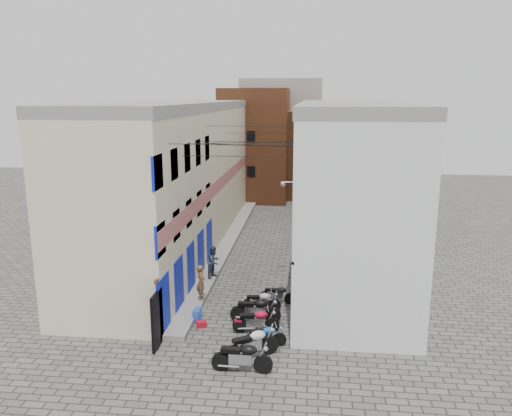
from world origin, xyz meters
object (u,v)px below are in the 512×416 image
(motorcycle_f, at_px, (261,300))
(motorcycle_e, at_px, (256,308))
(water_jug_far, at_px, (198,313))
(motorcycle_b, at_px, (252,343))
(water_jug_near, at_px, (196,317))
(red_crate, at_px, (201,324))
(motorcycle_a, at_px, (242,355))
(person_b, at_px, (214,262))
(motorcycle_g, at_px, (278,293))
(person_a, at_px, (201,282))
(motorcycle_c, at_px, (265,335))
(motorcycle_d, at_px, (256,319))

(motorcycle_f, bearing_deg, motorcycle_e, -13.83)
(water_jug_far, bearing_deg, motorcycle_f, 20.83)
(motorcycle_b, distance_m, water_jug_far, 4.12)
(water_jug_near, relative_size, red_crate, 1.30)
(motorcycle_a, distance_m, water_jug_near, 4.39)
(motorcycle_a, bearing_deg, person_b, -162.16)
(motorcycle_g, distance_m, water_jug_near, 4.05)
(motorcycle_e, distance_m, person_a, 3.14)
(red_crate, bearing_deg, motorcycle_g, 43.01)
(motorcycle_a, bearing_deg, motorcycle_b, 166.59)
(person_a, bearing_deg, red_crate, 175.07)
(motorcycle_g, height_order, red_crate, motorcycle_g)
(person_a, relative_size, water_jug_near, 3.11)
(motorcycle_e, height_order, red_crate, motorcycle_e)
(motorcycle_a, xyz_separation_m, person_a, (-2.65, 5.51, 0.45))
(motorcycle_c, bearing_deg, person_a, -150.07)
(person_b, relative_size, water_jug_far, 3.42)
(motorcycle_e, distance_m, motorcycle_f, 1.10)
(motorcycle_b, xyz_separation_m, person_a, (-2.88, 4.57, 0.44))
(motorcycle_b, height_order, motorcycle_f, motorcycle_b)
(motorcycle_b, distance_m, person_a, 5.42)
(person_b, height_order, water_jug_near, person_b)
(water_jug_near, xyz_separation_m, water_jug_far, (0.00, 0.41, -0.02))
(motorcycle_a, height_order, motorcycle_c, motorcycle_a)
(motorcycle_f, bearing_deg, motorcycle_b, -6.80)
(motorcycle_f, bearing_deg, red_crate, -60.08)
(water_jug_far, bearing_deg, person_b, 91.98)
(water_jug_near, bearing_deg, motorcycle_e, 7.04)
(motorcycle_e, relative_size, person_a, 1.32)
(motorcycle_e, bearing_deg, water_jug_far, -93.31)
(motorcycle_f, distance_m, person_a, 2.88)
(person_a, height_order, person_b, person_b)
(motorcycle_e, relative_size, water_jug_near, 4.11)
(person_b, relative_size, water_jug_near, 3.17)
(person_a, distance_m, red_crate, 2.51)
(motorcycle_a, xyz_separation_m, motorcycle_g, (0.82, 6.00, -0.13))
(motorcycle_f, relative_size, person_a, 1.11)
(motorcycle_a, bearing_deg, motorcycle_f, 178.95)
(motorcycle_c, bearing_deg, motorcycle_b, -33.93)
(motorcycle_b, relative_size, motorcycle_d, 1.14)
(motorcycle_a, xyz_separation_m, motorcycle_e, (0.03, 3.93, 0.00))
(motorcycle_d, height_order, person_b, person_b)
(motorcycle_b, distance_m, water_jug_near, 3.82)
(motorcycle_e, height_order, motorcycle_f, motorcycle_e)
(motorcycle_f, height_order, person_b, person_b)
(red_crate, bearing_deg, motorcycle_f, 38.05)
(motorcycle_a, distance_m, motorcycle_e, 3.93)
(motorcycle_b, height_order, motorcycle_g, motorcycle_b)
(motorcycle_g, bearing_deg, water_jug_near, -49.95)
(motorcycle_b, height_order, person_a, person_a)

